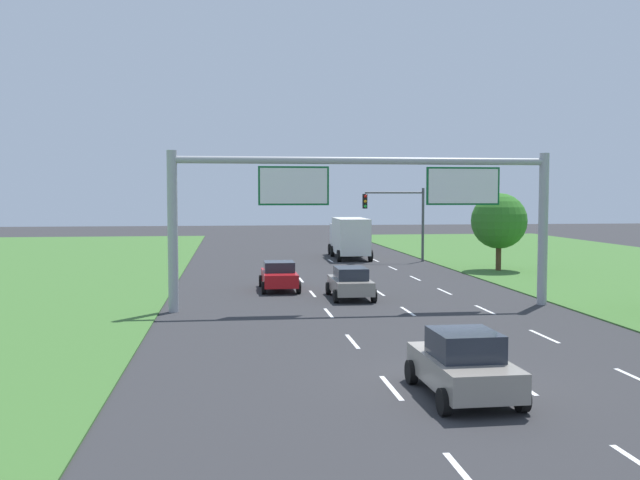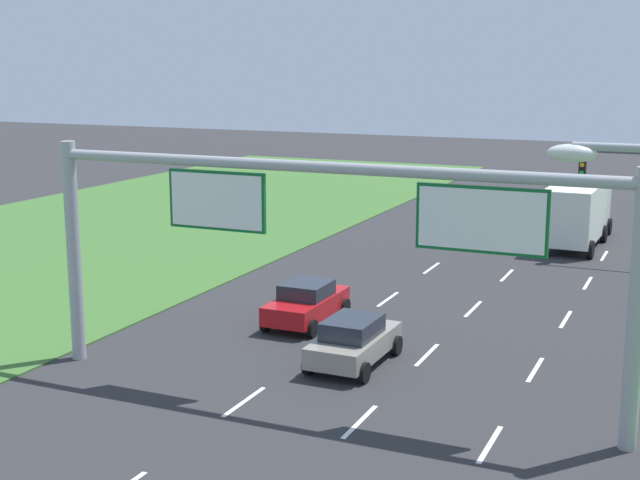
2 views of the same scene
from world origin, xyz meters
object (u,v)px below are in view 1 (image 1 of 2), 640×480
at_px(car_near_red, 279,276).
at_px(roadside_tree_far, 499,221).
at_px(box_truck, 349,236).
at_px(car_lead_silver, 463,365).
at_px(traffic_light_mast, 398,211).
at_px(car_mid_lane, 350,282).
at_px(sign_gantry, 369,199).

bearing_deg(car_near_red, roadside_tree_far, 26.44).
distance_m(box_truck, roadside_tree_far, 13.79).
bearing_deg(car_lead_silver, traffic_light_mast, 78.16).
xyz_separation_m(car_mid_lane, sign_gantry, (0.31, -3.03, 4.11)).
bearing_deg(sign_gantry, car_mid_lane, 95.80).
relative_size(car_near_red, roadside_tree_far, 0.79).
bearing_deg(box_truck, car_lead_silver, -93.86).
height_order(traffic_light_mast, roadside_tree_far, traffic_light_mast).
height_order(car_mid_lane, box_truck, box_truck).
bearing_deg(car_lead_silver, car_near_red, 97.83).
bearing_deg(car_near_red, sign_gantry, -61.65).
bearing_deg(car_near_red, traffic_light_mast, 55.82).
relative_size(car_near_red, car_lead_silver, 1.05).
distance_m(car_near_red, roadside_tree_far, 17.17).
xyz_separation_m(car_lead_silver, sign_gantry, (0.36, 14.19, 4.07)).
xyz_separation_m(traffic_light_mast, roadside_tree_far, (5.11, -7.33, -0.52)).
distance_m(car_near_red, car_mid_lane, 4.81).
bearing_deg(car_lead_silver, sign_gantry, 87.59).
bearing_deg(car_near_red, car_mid_lane, -47.48).
distance_m(car_lead_silver, traffic_light_mast, 36.47).
bearing_deg(sign_gantry, car_lead_silver, -91.44).
relative_size(car_mid_lane, traffic_light_mast, 0.71).
height_order(car_lead_silver, traffic_light_mast, traffic_light_mast).
relative_size(box_truck, traffic_light_mast, 1.43).
relative_size(car_mid_lane, sign_gantry, 0.23).
relative_size(sign_gantry, traffic_light_mast, 3.08).
relative_size(car_lead_silver, car_mid_lane, 0.99).
bearing_deg(roadside_tree_far, car_mid_lane, -136.91).
bearing_deg(traffic_light_mast, roadside_tree_far, -55.12).
relative_size(car_near_red, sign_gantry, 0.24).
xyz_separation_m(box_truck, roadside_tree_far, (8.26, -10.92, 1.60)).
bearing_deg(traffic_light_mast, car_lead_silver, -100.87).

